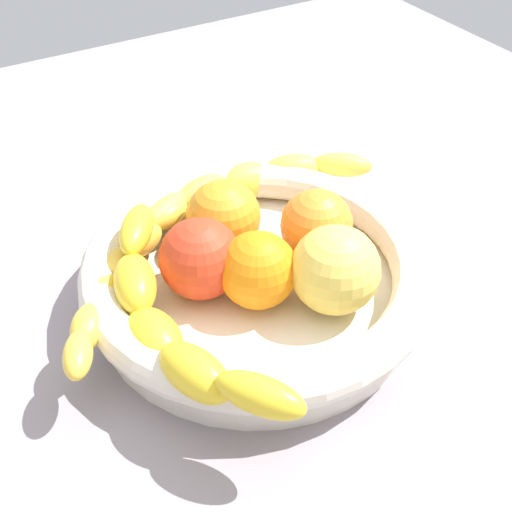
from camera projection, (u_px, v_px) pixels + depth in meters
kitchen_counter at (256, 314)px, 61.38cm from camera, size 120.00×120.00×3.00cm
fruit_bowl at (256, 277)px, 58.49cm from camera, size 29.89×29.89×5.73cm
banana_draped_left at (168, 324)px, 50.62cm from camera, size 27.08×8.19×5.91cm
banana_draped_right at (250, 182)px, 66.59cm from camera, size 8.58×24.82×4.08cm
banana_arching_top at (117, 279)px, 55.97cm from camera, size 16.37×17.13×3.46cm
orange_front at (219, 218)px, 60.39cm from camera, size 6.75×6.75×6.75cm
orange_mid_left at (258, 270)px, 55.22cm from camera, size 6.53×6.53×6.53cm
orange_mid_right at (317, 225)px, 59.85cm from camera, size 6.49×6.49×6.49cm
apple_yellow at (335, 270)px, 54.59cm from camera, size 7.40×7.40×7.40cm
tomato_red at (200, 259)px, 56.01cm from camera, size 6.93×6.93×6.93cm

